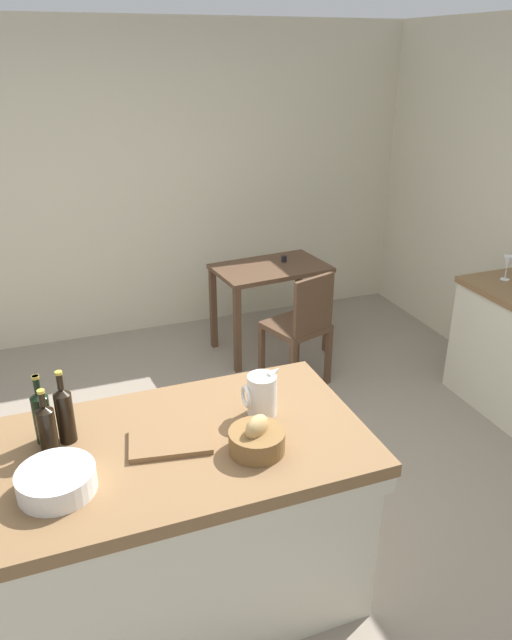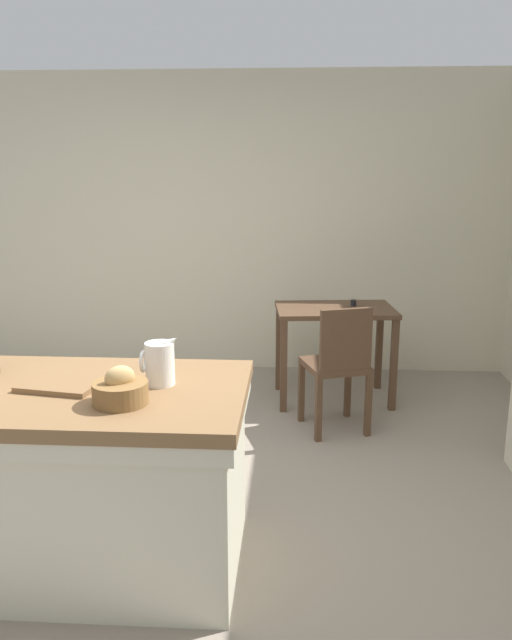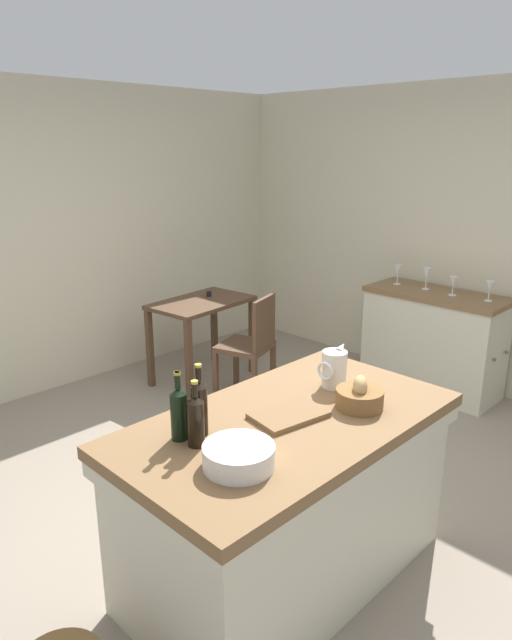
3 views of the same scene
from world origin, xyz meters
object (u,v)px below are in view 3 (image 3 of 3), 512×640
wine_glass_far_left (490,287)px  wine_glass_middle (427,275)px  wine_bottle_amber (179,412)px  wash_bowl (239,456)px  side_cabinet (433,341)px  bread_basket (360,397)px  wine_bottle_green (196,420)px  pitcher (334,369)px  wine_bottle_dark (199,406)px  wine_glass_right (398,271)px  island_table (287,492)px  wine_glass_left (453,282)px  cutting_board (289,415)px  wooden_chair (251,344)px  writing_desk (202,314)px

wine_glass_far_left → wine_glass_middle: 0.55m
wine_bottle_amber → wash_bowl: bearing=-85.6°
side_cabinet → bread_basket: size_ratio=5.20×
wash_bowl → wine_bottle_green: size_ratio=0.98×
pitcher → wine_bottle_dark: wine_bottle_dark is taller
side_cabinet → wine_glass_right: 0.69m
pitcher → wine_bottle_dark: 0.83m
bread_basket → wine_glass_right: bearing=27.5°
bread_basket → wine_glass_far_left: wine_glass_far_left is taller
wash_bowl → wine_bottle_dark: 0.33m
wash_bowl → wine_glass_middle: 3.21m
wine_glass_right → wine_glass_far_left: bearing=-89.6°
wine_bottle_amber → wine_glass_far_left: size_ratio=1.89×
pitcher → wine_bottle_green: (-0.89, 0.03, 0.02)m
side_cabinet → island_table: bearing=-166.4°
wine_bottle_dark → wine_glass_left: (2.99, 0.32, -0.01)m
side_cabinet → wine_bottle_dark: bearing=-171.3°
wash_bowl → wine_bottle_dark: bearing=78.6°
cutting_board → side_cabinet: bearing=13.6°
side_cabinet → wine_bottle_green: bearing=-170.3°
cutting_board → wine_glass_right: (2.63, 1.03, 0.12)m
island_table → cutting_board: (0.00, 0.00, 0.41)m
wooden_chair → wine_glass_middle: wine_glass_middle is taller
wooden_chair → wine_glass_left: 1.75m
wash_bowl → wine_bottle_green: wine_bottle_green is taller
wooden_chair → wine_glass_far_left: wine_glass_far_left is taller
wooden_chair → cutting_board: wooden_chair is taller
wine_bottle_dark → wine_glass_far_left: wine_bottle_dark is taller
pitcher → wash_bowl: (-0.88, -0.21, -0.05)m
island_table → writing_desk: (1.34, 2.23, 0.16)m
island_table → wine_glass_left: bearing=10.7°
island_table → wine_bottle_dark: bearing=156.4°
wash_bowl → bread_basket: bread_basket is taller
wine_bottle_amber → wine_bottle_green: bearing=-81.2°
island_table → wine_bottle_green: (-0.46, 0.11, 0.52)m
pitcher → wine_bottle_green: wine_bottle_green is taller
wooden_chair → bread_basket: 2.07m
wine_glass_right → wine_bottle_green: bearing=-163.3°
wine_bottle_dark → wine_glass_middle: bearing=11.0°
wine_bottle_green → wine_glass_far_left: wine_bottle_green is taller
side_cabinet → wine_glass_middle: (0.02, 0.13, 0.57)m
wine_bottle_green → wine_glass_right: bearing=16.7°
wine_bottle_dark → wine_bottle_amber: bearing=161.2°
cutting_board → wine_glass_far_left: wine_glass_far_left is taller
wooden_chair → bread_basket: bread_basket is taller
wine_glass_middle → bread_basket: bearing=-158.2°
side_cabinet → wine_glass_far_left: (0.02, -0.43, 0.55)m
writing_desk → wine_glass_middle: 2.00m
wine_glass_far_left → wine_glass_right: size_ratio=0.95×
wine_bottle_dark → wine_bottle_green: wine_bottle_dark is taller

